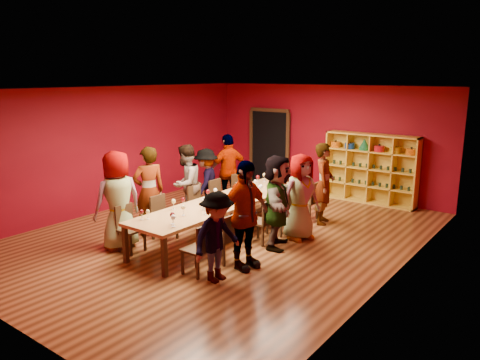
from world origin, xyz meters
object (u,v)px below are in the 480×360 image
object	(u,v)px
person_left_1	(149,191)
chair_person_left_2	(198,203)
chair_person_right_1	(226,236)
chair_person_left_3	(218,197)
person_right_0	(217,237)
tasting_table	(224,203)
person_left_2	(186,184)
chair_person_right_2	(264,219)
chair_person_right_0	(200,247)
person_left_4	(229,171)
person_right_2	(277,202)
chair_person_left_4	(240,190)
person_right_1	(244,215)
spittoon_bowl	(215,204)
chair_person_right_3	(282,211)
wine_bottle	(282,179)
chair_person_left_1	(162,215)
shelving_unit	(371,165)
chair_person_left_0	(128,226)
person_left_3	(206,182)
chair_person_right_4	(310,199)
person_right_4	(324,184)
person_left_0	(118,200)
person_right_3	(301,197)

from	to	relation	value
person_left_1	chair_person_left_2	distance (m)	1.23
chair_person_right_1	chair_person_left_3	bearing A→B (deg)	132.39
person_right_0	chair_person_right_1	size ratio (longest dim) A/B	1.68
tasting_table	person_right_0	distance (m)	2.17
person_left_2	chair_person_right_2	bearing A→B (deg)	74.79
chair_person_left_3	chair_person_right_0	world-z (taller)	same
person_left_2	person_left_4	distance (m)	1.56
person_right_2	chair_person_left_3	bearing A→B (deg)	45.44
chair_person_right_0	chair_person_right_1	distance (m)	0.68
chair_person_left_2	chair_person_left_4	world-z (taller)	same
person_right_1	chair_person_right_1	bearing A→B (deg)	99.06
person_right_1	spittoon_bowl	xyz separation A→B (m)	(-1.14, 0.58, -0.12)
chair_person_right_3	wine_bottle	world-z (taller)	wine_bottle
chair_person_left_1	person_right_0	xyz separation A→B (m)	(2.18, -0.87, 0.25)
person_left_2	chair_person_left_3	distance (m)	0.88
shelving_unit	chair_person_left_0	size ratio (longest dim) A/B	2.70
person_right_2	chair_person_left_0	bearing A→B (deg)	107.33
person_left_2	chair_person_right_1	xyz separation A→B (m)	(2.17, -1.29, -0.39)
person_left_3	person_right_1	size ratio (longest dim) A/B	0.84
shelving_unit	person_right_0	bearing A→B (deg)	-91.18
person_left_4	chair_person_right_3	size ratio (longest dim) A/B	2.07
shelving_unit	chair_person_left_3	world-z (taller)	shelving_unit
shelving_unit	person_left_2	size ratio (longest dim) A/B	1.36
chair_person_left_1	person_left_1	world-z (taller)	person_left_1
person_right_1	chair_person_left_4	bearing A→B (deg)	47.13
chair_person_right_4	chair_person_left_4	bearing A→B (deg)	-172.66
person_left_4	chair_person_left_4	bearing A→B (deg)	112.52
person_right_4	person_left_0	bearing A→B (deg)	126.72
shelving_unit	person_right_4	xyz separation A→B (m)	(-0.16, -2.32, -0.07)
chair_person_left_0	person_right_3	size ratio (longest dim) A/B	0.51
chair_person_left_1	chair_person_right_4	size ratio (longest dim) A/B	1.00
chair_person_left_0	wine_bottle	distance (m)	3.88
chair_person_left_2	tasting_table	bearing A→B (deg)	-12.99
person_right_2	person_left_3	bearing A→B (deg)	48.32
person_left_0	person_right_0	world-z (taller)	person_left_0
chair_person_left_0	chair_person_right_3	xyz separation A→B (m)	(1.82, 2.54, 0.00)
shelving_unit	person_right_4	bearing A→B (deg)	-93.98
chair_person_left_3	chair_person_right_4	distance (m)	2.12
chair_person_right_0	chair_person_right_2	distance (m)	1.87
chair_person_right_3	person_right_3	distance (m)	0.57
person_right_3	person_right_0	bearing A→B (deg)	-159.90
chair_person_left_0	person_right_3	bearing A→B (deg)	48.42
chair_person_left_3	chair_person_right_3	size ratio (longest dim) A/B	1.00
person_left_1	person_left_2	world-z (taller)	person_left_1
person_left_1	person_right_4	xyz separation A→B (m)	(2.50, 2.88, -0.02)
tasting_table	person_right_1	distance (m)	1.72
chair_person_left_0	tasting_table	bearing A→B (deg)	62.49
chair_person_left_2	chair_person_right_1	xyz separation A→B (m)	(1.82, -1.29, 0.00)
chair_person_left_3	person_right_1	bearing A→B (deg)	-41.87
chair_person_left_4	chair_person_right_3	size ratio (longest dim) A/B	1.00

